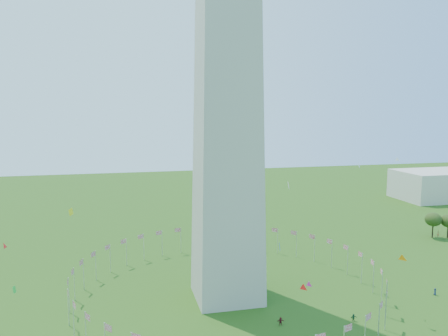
# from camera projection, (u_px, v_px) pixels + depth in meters

# --- Properties ---
(flag_ring) EXTENTS (80.24, 80.24, 9.00)m
(flag_ring) POSITION_uv_depth(u_px,v_px,m) (227.00, 281.00, 116.28)
(flag_ring) COLOR silver
(flag_ring) RESTS_ON ground
(gov_building_east_a) EXTENTS (50.00, 30.00, 16.00)m
(gov_building_east_a) POSITION_uv_depth(u_px,v_px,m) (442.00, 185.00, 246.83)
(gov_building_east_a) COLOR beige
(gov_building_east_a) RESTS_ON ground
(kites_aloft) EXTENTS (102.62, 67.63, 32.56)m
(kites_aloft) POSITION_uv_depth(u_px,v_px,m) (309.00, 252.00, 94.72)
(kites_aloft) COLOR orange
(kites_aloft) RESTS_ON ground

